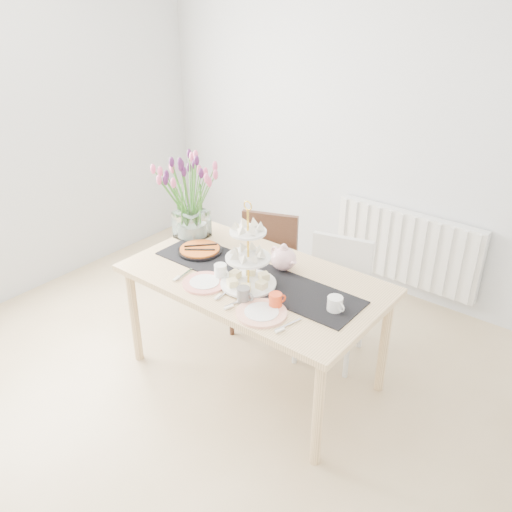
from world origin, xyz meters
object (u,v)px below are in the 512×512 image
Objects in this scene: dining_table at (254,287)px; teapot at (284,259)px; tulip_vase at (189,184)px; mug_orange at (275,301)px; chair_brown at (265,264)px; mug_white at (221,271)px; plate_left at (205,283)px; tart_tin at (200,251)px; chair_white at (335,290)px; mug_grey at (243,295)px; cake_stand at (248,265)px; cream_jug at (335,304)px; radiator at (406,247)px; plate_right at (261,313)px.

teapot reaches higher than dining_table.
tulip_vase reaches higher than mug_orange.
chair_brown is at bearing 63.00° from mug_orange.
teapot reaches higher than chair_brown.
mug_white is 0.35× the size of plate_left.
chair_white is at bearing 35.62° from tart_tin.
tart_tin is at bearing -127.00° from chair_brown.
mug_grey is (-0.13, -0.81, 0.31)m from chair_white.
cake_stand reaches higher than tart_tin.
chair_white is 9.12× the size of mug_white.
tulip_vase is at bearing -172.02° from chair_white.
mug_grey is at bearing -59.88° from cake_stand.
mug_white is (0.33, -0.16, 0.03)m from tart_tin.
mug_grey is at bearing -24.87° from tart_tin.
chair_white is at bearing 75.95° from mug_grey.
mug_orange is (0.46, -0.05, -0.00)m from mug_white.
tulip_vase reaches higher than teapot.
mug_grey is at bearing 132.24° from mug_orange.
cream_jug is 0.74m from mug_white.
mug_white is (0.18, -0.69, 0.30)m from chair_brown.
chair_white is 0.96m from plate_left.
radiator is 4.08× the size of tart_tin.
mug_white reaches higher than mug_grey.
radiator is 1.76m from mug_orange.
teapot is 0.53m from cream_jug.
radiator is 1.74m from tart_tin.
teapot is (0.05, 0.28, -0.06)m from cake_stand.
cream_jug is 1.06m from tart_tin.
chair_brown reaches higher than dining_table.
mug_orange is at bearing 78.43° from plate_right.
teapot is at bearing 175.21° from cream_jug.
tulip_vase reaches higher than plate_right.
plate_right is at bearing -91.57° from radiator.
tulip_vase is at bearing 150.64° from mug_white.
radiator is 4.51× the size of plate_left.
tart_tin is (-0.82, -1.50, 0.32)m from radiator.
chair_brown is 1.11m from cream_jug.
mug_white is (-0.41, -0.69, 0.31)m from chair_white.
chair_white is 0.72m from cream_jug.
chair_white is 1.22m from tulip_vase.
teapot is (0.78, 0.01, -0.31)m from tulip_vase.
dining_table is 18.12× the size of mug_orange.
chair_white is 1.19× the size of tulip_vase.
cream_jug is at bearing -74.95° from chair_white.
plate_left is (-0.18, -0.25, 0.08)m from dining_table.
radiator is at bearing 88.43° from plate_right.
dining_table is 0.24m from mug_white.
tulip_vase reaches higher than chair_brown.
chair_white and mug_grey have the same top height.
cake_stand reaches higher than plate_left.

